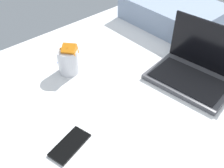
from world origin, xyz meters
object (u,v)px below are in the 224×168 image
object	(u,v)px
pillow	(173,12)
snack_cup	(68,60)
laptop	(195,70)
cell_phone	(70,145)

from	to	relation	value
pillow	snack_cup	bearing A→B (deg)	-91.20
laptop	cell_phone	world-z (taller)	laptop
laptop	cell_phone	xyz separation A→B (cm)	(-6.26, -58.97, -4.01)
snack_cup	pillow	world-z (taller)	snack_cup
cell_phone	pillow	world-z (taller)	pillow
laptop	snack_cup	bearing A→B (deg)	-143.97
snack_cup	pillow	distance (cm)	69.14
laptop	cell_phone	distance (cm)	59.44
laptop	snack_cup	distance (cm)	53.42
cell_phone	pillow	distance (cm)	97.21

